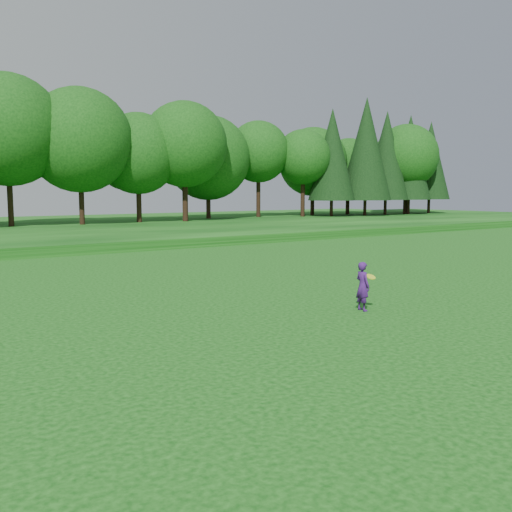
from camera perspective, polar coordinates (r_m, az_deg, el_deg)
ground at (r=14.35m, az=-1.56°, el=-7.56°), size 140.00×140.00×0.00m
walking_path at (r=32.71m, az=-21.28°, el=0.01°), size 130.00×1.60×0.04m
woman at (r=16.94m, az=10.62°, el=-2.99°), size 0.48×0.61×1.44m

